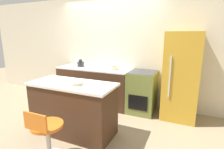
{
  "coord_description": "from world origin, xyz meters",
  "views": [
    {
      "loc": [
        1.81,
        -3.29,
        1.69
      ],
      "look_at": [
        0.5,
        -0.32,
        0.95
      ],
      "focal_mm": 28.0,
      "sensor_mm": 36.0,
      "label": 1
    }
  ],
  "objects_px": {
    "oven_range": "(142,92)",
    "refrigerator": "(181,77)",
    "stool_chair": "(47,135)",
    "mixing_bowl": "(113,67)",
    "kettle": "(81,63)"
  },
  "relations": [
    {
      "from": "kettle",
      "to": "mixing_bowl",
      "type": "bearing_deg",
      "value": 0.0
    },
    {
      "from": "refrigerator",
      "to": "mixing_bowl",
      "type": "height_order",
      "value": "refrigerator"
    },
    {
      "from": "oven_range",
      "to": "mixing_bowl",
      "type": "xyz_separation_m",
      "value": [
        -0.7,
        -0.0,
        0.51
      ]
    },
    {
      "from": "refrigerator",
      "to": "stool_chair",
      "type": "relative_size",
      "value": 2.32
    },
    {
      "from": "stool_chair",
      "to": "mixing_bowl",
      "type": "height_order",
      "value": "mixing_bowl"
    },
    {
      "from": "oven_range",
      "to": "refrigerator",
      "type": "height_order",
      "value": "refrigerator"
    },
    {
      "from": "oven_range",
      "to": "stool_chair",
      "type": "height_order",
      "value": "oven_range"
    },
    {
      "from": "oven_range",
      "to": "kettle",
      "type": "xyz_separation_m",
      "value": [
        -1.58,
        -0.0,
        0.53
      ]
    },
    {
      "from": "mixing_bowl",
      "to": "refrigerator",
      "type": "bearing_deg",
      "value": 0.63
    },
    {
      "from": "kettle",
      "to": "mixing_bowl",
      "type": "xyz_separation_m",
      "value": [
        0.89,
        0.0,
        -0.02
      ]
    },
    {
      "from": "mixing_bowl",
      "to": "stool_chair",
      "type": "bearing_deg",
      "value": -92.21
    },
    {
      "from": "oven_range",
      "to": "mixing_bowl",
      "type": "bearing_deg",
      "value": -179.72
    },
    {
      "from": "oven_range",
      "to": "refrigerator",
      "type": "relative_size",
      "value": 0.52
    },
    {
      "from": "refrigerator",
      "to": "kettle",
      "type": "relative_size",
      "value": 9.2
    },
    {
      "from": "mixing_bowl",
      "to": "oven_range",
      "type": "bearing_deg",
      "value": 0.28
    }
  ]
}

